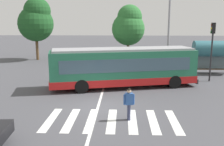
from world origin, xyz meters
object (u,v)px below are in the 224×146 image
twin_arm_street_lamp (169,17)px  background_tree_right (129,26)px  bus_stop_shelter (216,49)px  traffic_light_far_corner (212,43)px  city_transit_bus (123,67)px  pedestrian_crossing_street (129,102)px  parked_car_champagne (81,57)px  parked_car_silver (102,57)px  background_tree_left (36,20)px  parked_car_black (147,58)px  parked_car_charcoal (126,57)px

twin_arm_street_lamp → background_tree_right: (-3.65, 10.07, -0.92)m
bus_stop_shelter → traffic_light_far_corner: bearing=-115.8°
city_transit_bus → pedestrian_crossing_street: city_transit_bus is taller
traffic_light_far_corner → city_transit_bus: bearing=-162.9°
city_transit_bus → parked_car_champagne: 12.55m
parked_car_silver → twin_arm_street_lamp: 10.22m
pedestrian_crossing_street → bus_stop_shelter: 15.33m
parked_car_silver → background_tree_right: size_ratio=0.63×
parked_car_silver → parked_car_champagne: bearing=178.2°
bus_stop_shelter → background_tree_left: 22.35m
city_transit_bus → parked_car_black: (2.80, 11.07, -0.82)m
parked_car_champagne → parked_car_silver: size_ratio=1.00×
pedestrian_crossing_street → parked_car_silver: 18.44m
pedestrian_crossing_street → traffic_light_far_corner: bearing=52.0°
traffic_light_far_corner → pedestrian_crossing_street: bearing=-128.0°
traffic_light_far_corner → background_tree_right: size_ratio=0.68×
city_transit_bus → background_tree_right: background_tree_right is taller
twin_arm_street_lamp → background_tree_right: size_ratio=1.22×
pedestrian_crossing_street → parked_car_silver: (-2.96, 18.20, -0.20)m
city_transit_bus → parked_car_black: 11.45m
background_tree_right → bus_stop_shelter: bearing=-50.1°
parked_car_champagne → parked_car_black: size_ratio=1.00×
parked_car_silver → parked_car_charcoal: size_ratio=1.00×
parked_car_charcoal → parked_car_black: bearing=-5.1°
city_transit_bus → traffic_light_far_corner: (7.45, 2.30, 1.74)m
parked_car_silver → bus_stop_shelter: bearing=-26.0°
pedestrian_crossing_street → parked_car_silver: size_ratio=0.37×
twin_arm_street_lamp → parked_car_charcoal: bearing=125.2°
traffic_light_far_corner → background_tree_right: (-6.76, 13.34, 1.21)m
parked_car_champagne → parked_car_charcoal: (5.46, -0.11, 0.00)m
city_transit_bus → background_tree_right: 15.92m
city_transit_bus → background_tree_left: (-11.46, 14.02, 3.67)m
parked_car_champagne → twin_arm_street_lamp: bearing=-31.5°
background_tree_right → city_transit_bus: bearing=-92.5°
bus_stop_shelter → pedestrian_crossing_street: bearing=-125.1°
parked_car_silver → bus_stop_shelter: 13.15m
parked_car_champagne → parked_car_black: bearing=-2.4°
parked_car_champagne → parked_car_charcoal: bearing=-1.1°
bus_stop_shelter → background_tree_left: size_ratio=0.54×
city_transit_bus → parked_car_silver: city_transit_bus is taller
bus_stop_shelter → parked_car_charcoal: bearing=147.0°
city_transit_bus → bus_stop_shelter: 10.68m
parked_car_silver → parked_car_black: size_ratio=0.99×
city_transit_bus → pedestrian_crossing_street: bearing=-87.6°
background_tree_left → traffic_light_far_corner: bearing=-31.8°
traffic_light_far_corner → parked_car_charcoal: bearing=128.5°
city_transit_bus → parked_car_charcoal: 11.33m
city_transit_bus → parked_car_champagne: city_transit_bus is taller
background_tree_right → parked_car_silver: bearing=-128.0°
parked_car_charcoal → traffic_light_far_corner: size_ratio=0.93×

